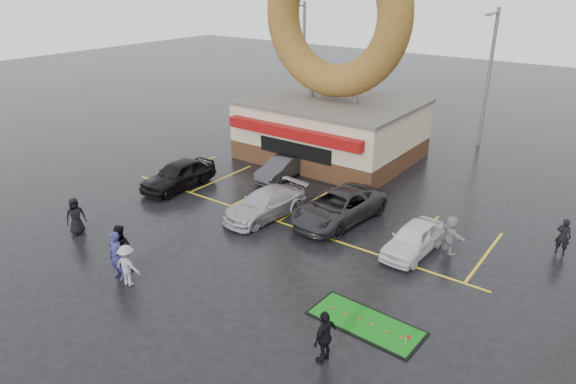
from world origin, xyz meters
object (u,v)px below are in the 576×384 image
Objects in this scene: car_grey at (339,207)px; donut_shop at (333,88)px; dumpster at (250,125)px; person_cameraman at (325,337)px; car_dgrey at (281,168)px; streetlight_left at (303,58)px; streetlight_mid at (488,76)px; car_white at (413,239)px; car_silver at (265,204)px; person_blue at (117,256)px; putting_green at (366,323)px; car_black at (178,175)px.

donut_shop is at bearing 131.10° from car_grey.
dumpster is at bearing 173.05° from donut_shop.
donut_shop is 7.58× the size of person_cameraman.
car_dgrey is 15.20m from person_cameraman.
streetlight_left is 2.37× the size of car_dgrey.
streetlight_mid is 2.39× the size of car_white.
person_blue reaches higher than car_silver.
streetlight_mid reaches higher than person_blue.
putting_green is at bearing 14.96° from person_blue.
dumpster is at bearing 153.57° from car_white.
car_grey reaches higher than car_white.
putting_green is (10.11, -13.99, -4.43)m from donut_shop.
putting_green is at bearing -50.74° from streetlight_left.
car_silver is at bearing -0.19° from car_black.
streetlight_mid is 15.41m from car_dgrey.
streetlight_mid is 2.27× the size of putting_green.
donut_shop is at bearing 140.42° from car_white.
streetlight_left is 22.91m from car_white.
person_cameraman is 24.59m from dumpster.
car_dgrey is 6.15m from car_grey.
putting_green is at bearing 178.25° from person_cameraman.
car_white is at bearing -43.36° from streetlight_left.
car_black is at bearing -122.25° from streetlight_mid.
donut_shop reaches higher than car_silver.
putting_green is (0.73, -5.46, -0.61)m from car_white.
car_black reaches higher than dumpster.
person_blue is (-5.99, -25.08, -3.80)m from streetlight_mid.
person_cameraman is 0.45× the size of putting_green.
donut_shop is at bearing 67.40° from car_black.
streetlight_left is at bearing 117.89° from car_dgrey.
streetlight_left reaches higher than person_cameraman.
car_white is 5.55m from putting_green.
person_blue is (-4.26, -9.36, 0.25)m from car_grey.
car_silver is 1.16× the size of putting_green.
car_silver is at bearing 77.30° from person_blue.
streetlight_left is 1.00× the size of streetlight_mid.
streetlight_left is 19.25m from car_silver.
donut_shop reaches higher than streetlight_mid.
putting_green is (17.11, -20.94, -4.75)m from streetlight_left.
car_white is (4.11, -0.75, -0.09)m from car_grey.
dumpster is (-3.63, 10.36, -0.12)m from car_black.
donut_shop reaches higher than car_black.
car_silver is (2.39, -4.45, 0.04)m from car_dgrey.
streetlight_mid reaches higher than car_white.
car_black is at bearing -79.50° from streetlight_left.
dumpster is at bearing 152.89° from car_grey.
car_grey is 10.28m from person_blue.
car_grey is 9.74m from person_cameraman.
donut_shop reaches higher than person_blue.
car_white reaches higher than putting_green.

